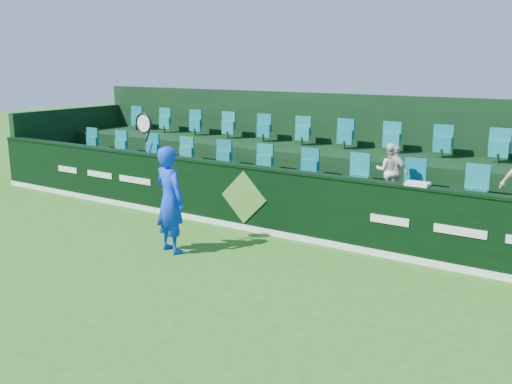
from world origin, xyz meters
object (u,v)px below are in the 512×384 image
Objects in this scene: tennis_player at (170,199)px; spectator_middle at (395,172)px; towel at (418,184)px; spectator_left at (389,171)px.

spectator_middle is at bearing 44.97° from tennis_player.
tennis_player is 2.50× the size of spectator_middle.
spectator_middle is 2.66× the size of towel.
tennis_player is at bearing 66.31° from spectator_middle.
tennis_player is 4.34m from spectator_middle.
spectator_left is 0.12m from spectator_middle.
tennis_player reaches higher than towel.
spectator_left reaches higher than spectator_middle.
spectator_left is at bearing 46.10° from tennis_player.
tennis_player is at bearing 27.96° from spectator_left.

